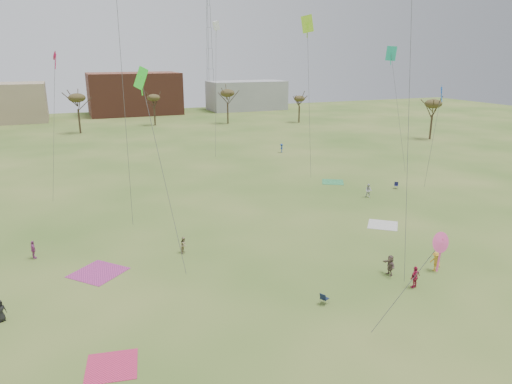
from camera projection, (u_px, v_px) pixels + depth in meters
name	position (u px, v px, depth m)	size (l,w,h in m)	color
ground	(321.00, 314.00, 32.38)	(260.00, 260.00, 0.00)	#345A1C
spectator_fore_a	(415.00, 277.00, 35.74)	(1.04, 0.43, 1.77)	#AF1E45
spectator_fore_b	(184.00, 245.00, 42.10)	(0.74, 0.57, 1.52)	#9B8962
spectator_fore_c	(390.00, 265.00, 37.83)	(1.58, 0.50, 1.71)	brown
flyer_mid_a	(0.00, 311.00, 31.26)	(0.76, 0.49, 1.55)	black
flyer_mid_b	(435.00, 262.00, 38.51)	(1.09, 0.62, 1.68)	gold
spectator_mid_d	(33.00, 250.00, 40.88)	(0.97, 0.40, 1.65)	#A8468E
spectator_mid_e	(369.00, 191.00, 58.36)	(0.85, 0.66, 1.74)	silver
flyer_far_c	(281.00, 148.00, 85.18)	(1.04, 0.60, 1.62)	navy
blanket_red	(112.00, 367.00, 26.87)	(2.87, 2.87, 0.03)	#CB2855
blanket_cream	(383.00, 225.00, 49.14)	(2.99, 2.99, 0.03)	beige
blanket_plum	(98.00, 273.00, 38.43)	(3.68, 3.68, 0.03)	#A23279
blanket_olive	(333.00, 182.00, 65.64)	(2.94, 2.94, 0.03)	#328B4F
camp_chair_center	(324.00, 301.00, 33.57)	(0.71, 0.69, 0.87)	#141D37
camp_chair_right	(396.00, 187.00, 62.41)	(0.73, 0.74, 0.87)	#141638
kites_aloft	(206.00, 28.00, 48.03)	(63.29, 61.34, 24.69)	red
tree_line	(125.00, 104.00, 99.60)	(117.44, 49.32, 8.91)	#3A2B1E
building_brick	(134.00, 94.00, 139.05)	(26.00, 16.00, 12.00)	brown
building_grey	(247.00, 95.00, 150.39)	(24.00, 12.00, 9.00)	gray
radio_tower	(209.00, 48.00, 148.82)	(1.51, 1.72, 41.00)	#9EA3A8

